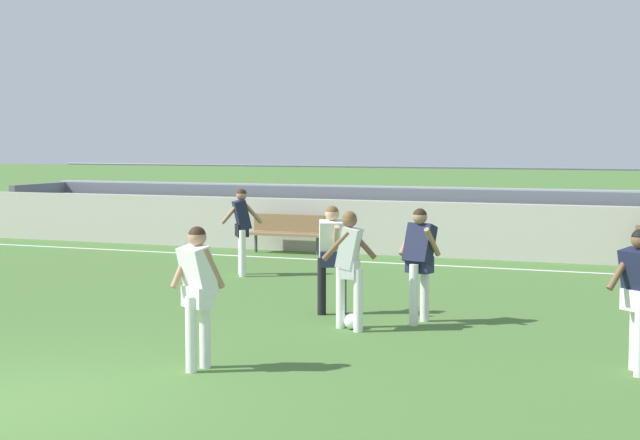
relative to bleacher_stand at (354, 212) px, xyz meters
The scene contains 11 objects.
field_line_sideline 4.23m from the bleacher_stand, 64.11° to the right, with size 44.00×0.12×0.01m, color white.
sideline_wall 2.95m from the bleacher_stand, 51.99° to the right, with size 48.00×0.16×1.24m, color #BCB7AD.
bleacher_stand is the anchor object (origin of this frame).
bench_near_bin 2.93m from the bleacher_stand, 102.51° to the right, with size 1.80×0.40×0.90m.
player_white_dropping_back 11.56m from the bleacher_stand, 70.99° to the right, with size 0.68×0.45×1.66m.
player_dark_on_ball 11.10m from the bleacher_stand, 65.82° to the right, with size 0.58×0.55×1.66m.
player_dark_overlapping 6.59m from the bleacher_stand, 89.96° to the right, with size 0.76×0.51×1.69m.
player_dark_wide_right 14.33m from the bleacher_stand, 57.75° to the right, with size 0.71×0.49×1.64m.
player_white_trailing_run 14.09m from the bleacher_stand, 77.96° to the right, with size 0.59×0.48×1.66m.
player_white_pressing_high 10.36m from the bleacher_stand, 72.51° to the right, with size 0.49×0.74×1.65m.
soccer_ball 11.54m from the bleacher_stand, 70.81° to the right, with size 0.22×0.22×0.22m, color white.
Camera 1 is at (6.39, -7.57, 2.64)m, focal length 54.28 mm.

